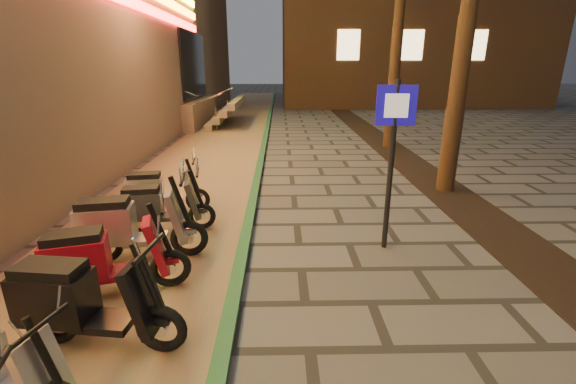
{
  "coord_description": "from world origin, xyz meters",
  "views": [
    {
      "loc": [
        -0.3,
        -1.62,
        2.84
      ],
      "look_at": [
        -0.2,
        3.32,
        1.2
      ],
      "focal_mm": 24.0,
      "sensor_mm": 36.0,
      "label": 1
    }
  ],
  "objects_px": {
    "scooter_6": "(80,302)",
    "scooter_7": "(101,260)",
    "scooter_10": "(159,190)",
    "pedestrian_sign": "(393,144)",
    "scooter_8": "(127,226)",
    "scooter_9": "(157,206)"
  },
  "relations": [
    {
      "from": "scooter_6",
      "to": "scooter_7",
      "type": "bearing_deg",
      "value": 109.13
    },
    {
      "from": "scooter_6",
      "to": "scooter_7",
      "type": "height_order",
      "value": "scooter_6"
    },
    {
      "from": "scooter_6",
      "to": "scooter_7",
      "type": "distance_m",
      "value": 0.94
    },
    {
      "from": "scooter_6",
      "to": "scooter_10",
      "type": "relative_size",
      "value": 1.12
    },
    {
      "from": "pedestrian_sign",
      "to": "scooter_10",
      "type": "xyz_separation_m",
      "value": [
        -4.1,
        1.59,
        -1.23
      ]
    },
    {
      "from": "scooter_7",
      "to": "scooter_6",
      "type": "bearing_deg",
      "value": -93.81
    },
    {
      "from": "pedestrian_sign",
      "to": "scooter_6",
      "type": "bearing_deg",
      "value": -144.69
    },
    {
      "from": "pedestrian_sign",
      "to": "scooter_7",
      "type": "bearing_deg",
      "value": -157.02
    },
    {
      "from": "pedestrian_sign",
      "to": "scooter_7",
      "type": "height_order",
      "value": "pedestrian_sign"
    },
    {
      "from": "scooter_6",
      "to": "scooter_8",
      "type": "relative_size",
      "value": 0.95
    },
    {
      "from": "scooter_9",
      "to": "scooter_10",
      "type": "relative_size",
      "value": 1.01
    },
    {
      "from": "pedestrian_sign",
      "to": "scooter_9",
      "type": "bearing_deg",
      "value": 174.36
    },
    {
      "from": "scooter_6",
      "to": "scooter_8",
      "type": "height_order",
      "value": "scooter_8"
    },
    {
      "from": "scooter_7",
      "to": "scooter_8",
      "type": "xyz_separation_m",
      "value": [
        -0.03,
        0.96,
        0.04
      ]
    },
    {
      "from": "scooter_7",
      "to": "scooter_8",
      "type": "distance_m",
      "value": 0.96
    },
    {
      "from": "scooter_8",
      "to": "pedestrian_sign",
      "type": "bearing_deg",
      "value": -3.91
    },
    {
      "from": "scooter_8",
      "to": "scooter_10",
      "type": "height_order",
      "value": "scooter_8"
    },
    {
      "from": "pedestrian_sign",
      "to": "scooter_6",
      "type": "xyz_separation_m",
      "value": [
        -3.74,
        -2.25,
        -1.17
      ]
    },
    {
      "from": "scooter_6",
      "to": "scooter_9",
      "type": "bearing_deg",
      "value": 99.02
    },
    {
      "from": "pedestrian_sign",
      "to": "scooter_6",
      "type": "height_order",
      "value": "pedestrian_sign"
    },
    {
      "from": "scooter_7",
      "to": "scooter_8",
      "type": "relative_size",
      "value": 0.92
    },
    {
      "from": "scooter_8",
      "to": "scooter_9",
      "type": "bearing_deg",
      "value": 74.0
    }
  ]
}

